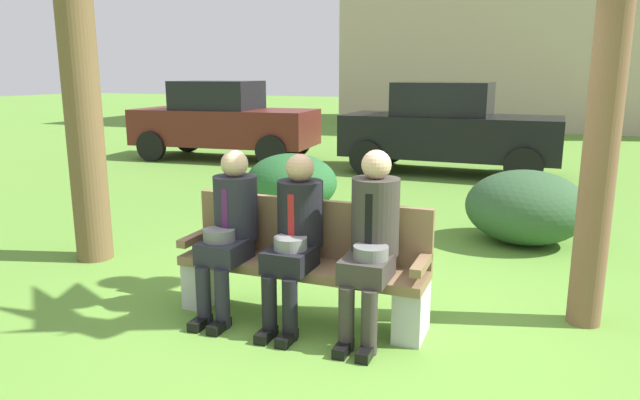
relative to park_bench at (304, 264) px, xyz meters
The scene contains 9 objects.
ground_plane 0.56m from the park_bench, ahead, with size 80.00×80.00×0.00m, color #5B8D33.
park_bench is the anchor object (origin of this frame).
seated_man_left 0.64m from the park_bench, 166.40° to the right, with size 0.34×0.72×1.27m.
seated_man_middle 0.32m from the park_bench, 93.70° to the right, with size 0.34×0.72×1.27m.
seated_man_right 0.66m from the park_bench, 12.73° to the right, with size 0.34×0.72×1.33m.
shrub_near_bench 3.09m from the park_bench, 60.90° to the left, with size 1.30×1.19×0.81m, color #2F5130.
shrub_mid_lawn 3.52m from the park_bench, 115.65° to the left, with size 1.25×1.15×0.78m, color #265E2E.
parked_car_near 8.64m from the park_bench, 124.55° to the left, with size 4.02×1.97×1.68m.
parked_car_far 7.02m from the park_bench, 90.34° to the left, with size 3.92×1.74×1.68m.
Camera 1 is at (1.27, -3.85, 1.84)m, focal length 32.40 mm.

